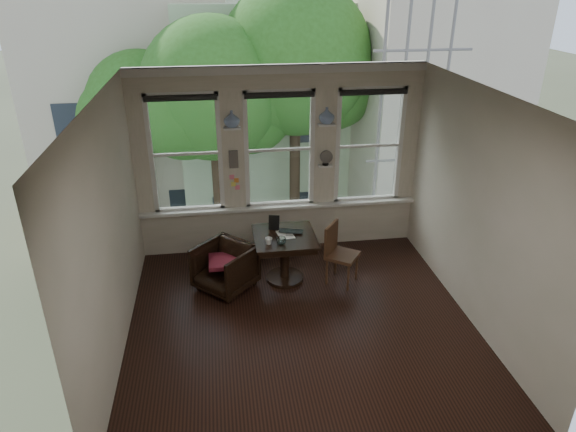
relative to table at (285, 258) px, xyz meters
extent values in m
plane|color=black|center=(0.07, -1.13, -0.38)|extent=(4.50, 4.50, 0.00)
plane|color=silver|center=(0.07, -1.13, 2.62)|extent=(4.50, 4.50, 0.00)
plane|color=beige|center=(0.07, 1.12, 1.12)|extent=(4.50, 0.00, 4.50)
plane|color=beige|center=(0.07, -3.38, 1.12)|extent=(4.50, 0.00, 4.50)
plane|color=beige|center=(-2.18, -1.13, 1.12)|extent=(0.00, 4.50, 4.50)
plane|color=beige|center=(2.32, -1.13, 1.12)|extent=(0.00, 4.50, 4.50)
cube|color=white|center=(-0.66, 1.02, 1.73)|extent=(0.26, 0.16, 0.03)
cube|color=white|center=(0.79, 1.02, 1.73)|extent=(0.26, 0.16, 0.03)
cube|color=#59544F|center=(-0.66, 1.05, 1.23)|extent=(0.14, 0.06, 0.28)
imported|color=white|center=(-0.66, 1.02, 1.86)|extent=(0.24, 0.24, 0.25)
imported|color=white|center=(0.79, 1.02, 1.86)|extent=(0.24, 0.24, 0.25)
imported|color=black|center=(-0.89, -0.10, -0.03)|extent=(1.06, 1.06, 0.69)
cube|color=maroon|center=(-0.89, -0.10, 0.08)|extent=(0.45, 0.45, 0.06)
imported|color=black|center=(0.09, 0.04, 0.39)|extent=(0.40, 0.32, 0.03)
imported|color=white|center=(-0.26, -0.22, 0.42)|extent=(0.10, 0.10, 0.09)
imported|color=white|center=(-0.09, -0.26, 0.43)|extent=(0.17, 0.17, 0.11)
cube|color=black|center=(-0.13, 0.23, 0.48)|extent=(0.17, 0.11, 0.22)
cube|color=silver|center=(0.01, 0.03, 0.38)|extent=(0.26, 0.33, 0.00)
camera|label=1|loc=(-0.90, -6.57, 3.82)|focal=32.00mm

